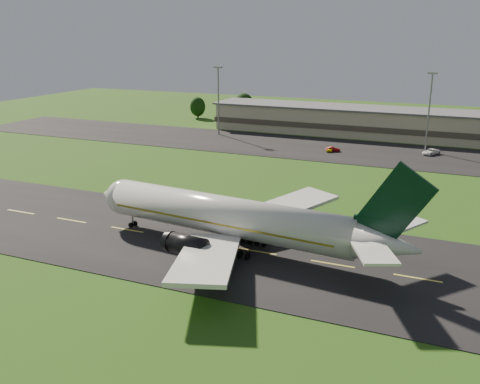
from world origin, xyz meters
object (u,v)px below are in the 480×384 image
at_px(airliner, 232,218).
at_px(light_mast_west, 218,92).
at_px(light_mast_centre, 430,102).
at_px(service_vehicle_c, 431,152).
at_px(service_vehicle_a, 330,149).
at_px(service_vehicle_b, 333,149).
at_px(terminal, 436,127).

distance_m(airliner, light_mast_west, 89.99).
xyz_separation_m(light_mast_west, light_mast_centre, (60.00, 0.00, 0.00)).
bearing_deg(airliner, service_vehicle_c, 79.69).
distance_m(service_vehicle_a, service_vehicle_b, 0.63).
distance_m(light_mast_west, light_mast_centre, 60.00).
bearing_deg(light_mast_west, terminal, 14.76).
bearing_deg(light_mast_west, service_vehicle_b, -15.45).
height_order(terminal, light_mast_centre, light_mast_centre).
bearing_deg(service_vehicle_c, light_mast_west, -152.82).
xyz_separation_m(airliner, service_vehicle_a, (-2.94, 69.41, -3.93)).
distance_m(airliner, service_vehicle_b, 69.76).
bearing_deg(service_vehicle_b, light_mast_west, 50.55).
relative_size(service_vehicle_b, service_vehicle_c, 0.71).
bearing_deg(terminal, service_vehicle_b, -131.38).
xyz_separation_m(airliner, service_vehicle_b, (-2.33, 69.60, -3.95)).
xyz_separation_m(airliner, light_mast_west, (-40.25, 80.08, 8.08)).
bearing_deg(service_vehicle_c, terminal, 122.12).
bearing_deg(light_mast_centre, airliner, -103.85).
bearing_deg(airliner, service_vehicle_a, 97.95).
relative_size(light_mast_west, light_mast_centre, 1.00).
bearing_deg(service_vehicle_b, service_vehicle_a, 83.66).
bearing_deg(light_mast_west, light_mast_centre, 0.00).
bearing_deg(light_mast_west, airliner, -63.32).
xyz_separation_m(service_vehicle_a, service_vehicle_b, (0.60, 0.19, -0.02)).
xyz_separation_m(service_vehicle_b, service_vehicle_c, (23.87, 6.30, 0.11)).
height_order(airliner, service_vehicle_a, airliner).
distance_m(service_vehicle_a, service_vehicle_c, 25.32).
distance_m(light_mast_centre, service_vehicle_c, 12.75).
relative_size(terminal, light_mast_centre, 7.13).
xyz_separation_m(airliner, service_vehicle_c, (21.54, 75.91, -3.84)).
xyz_separation_m(light_mast_west, service_vehicle_c, (61.79, -4.17, -11.92)).
bearing_deg(terminal, service_vehicle_c, -88.92).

